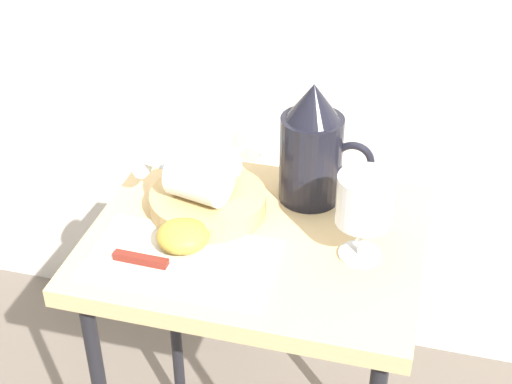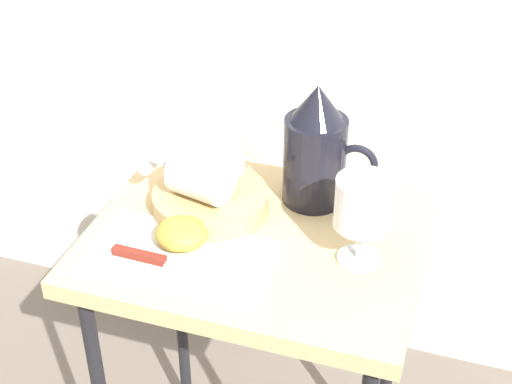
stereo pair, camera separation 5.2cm
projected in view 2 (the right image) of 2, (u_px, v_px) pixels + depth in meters
The scene contains 10 objects.
table at pixel (256, 273), 1.20m from camera, with size 0.52×0.41×0.67m.
linen_napkin at pixel (179, 258), 1.10m from camera, with size 0.28×0.17×0.00m, color silver.
basket_tray at pixel (211, 201), 1.20m from camera, with size 0.19×0.19×0.04m, color tan.
pitcher at pixel (316, 156), 1.19m from camera, with size 0.15×0.10×0.21m.
wine_glass_upright at pixel (363, 207), 1.05m from camera, with size 0.08×0.08×0.14m.
wine_glass_tipped_near at pixel (214, 169), 1.18m from camera, with size 0.11×0.16×0.07m.
wine_glass_tipped_far at pixel (199, 175), 1.16m from camera, with size 0.16×0.10×0.08m.
apple_half_left at pixel (180, 233), 1.12m from camera, with size 0.08×0.08×0.04m, color #B29938.
apple_half_right at pixel (184, 233), 1.12m from camera, with size 0.08×0.08×0.04m, color #B29938.
knife at pixel (163, 262), 1.09m from camera, with size 0.23×0.02×0.01m.
Camera 2 is at (0.28, -0.88, 1.37)m, focal length 51.97 mm.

